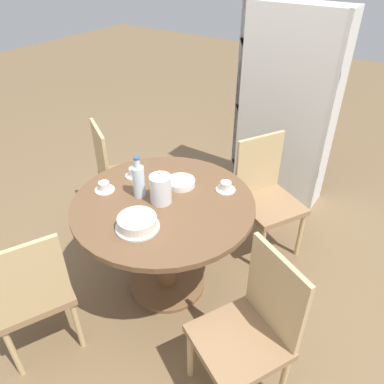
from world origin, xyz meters
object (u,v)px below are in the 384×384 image
(bookshelf, at_px, (284,111))
(coffee_pot, at_px, (161,188))
(cake_main, at_px, (137,223))
(cup_b, at_px, (134,173))
(chair_b, at_px, (120,173))
(chair_d, at_px, (250,329))
(cup_c, at_px, (104,187))
(chair_c, at_px, (31,292))
(cup_a, at_px, (226,187))
(chair_a, at_px, (266,195))
(water_bottle, at_px, (139,180))

(bookshelf, relative_size, coffee_pot, 7.64)
(cake_main, bearing_deg, cup_b, 133.32)
(coffee_pot, distance_m, cup_b, 0.37)
(chair_b, xyz_separation_m, coffee_pot, (0.77, -0.40, 0.36))
(chair_d, xyz_separation_m, cup_c, (-1.19, 0.22, 0.29))
(chair_c, relative_size, cup_a, 7.16)
(chair_a, bearing_deg, chair_b, 138.30)
(coffee_pot, relative_size, water_bottle, 0.80)
(coffee_pot, bearing_deg, water_bottle, -170.44)
(chair_b, bearing_deg, chair_a, -129.53)
(water_bottle, distance_m, cup_c, 0.26)
(chair_d, distance_m, water_bottle, 1.08)
(cup_a, distance_m, cup_c, 0.79)
(chair_a, height_order, chair_c, same)
(chair_d, distance_m, cup_c, 1.25)
(chair_b, bearing_deg, cup_a, -152.40)
(chair_a, height_order, cup_a, chair_a)
(coffee_pot, xyz_separation_m, cup_b, (-0.34, 0.13, -0.08))
(cup_b, bearing_deg, bookshelf, 71.83)
(chair_a, distance_m, chair_d, 1.21)
(coffee_pot, bearing_deg, cup_c, -163.60)
(chair_c, distance_m, cup_c, 0.76)
(chair_a, height_order, cake_main, chair_a)
(chair_d, bearing_deg, cup_a, 156.49)
(coffee_pot, relative_size, cup_b, 1.74)
(chair_c, bearing_deg, coffee_pot, -175.10)
(chair_d, bearing_deg, water_bottle, -170.37)
(cup_b, bearing_deg, cup_a, 18.48)
(coffee_pot, bearing_deg, chair_c, -110.41)
(coffee_pot, distance_m, cup_c, 0.40)
(chair_a, relative_size, bookshelf, 0.54)
(water_bottle, height_order, cup_c, water_bottle)
(chair_a, bearing_deg, cup_b, 162.13)
(chair_a, height_order, bookshelf, bookshelf)
(bookshelf, height_order, cake_main, bookshelf)
(bookshelf, relative_size, water_bottle, 6.14)
(chair_b, bearing_deg, cup_b, 179.35)
(coffee_pot, height_order, cup_c, coffee_pot)
(chair_d, relative_size, cup_c, 7.16)
(bookshelf, xyz_separation_m, cup_a, (0.13, -1.24, -0.07))
(cup_a, relative_size, cup_b, 1.00)
(chair_a, relative_size, chair_d, 1.00)
(water_bottle, relative_size, cup_b, 2.16)
(coffee_pot, bearing_deg, cake_main, -80.32)
(bookshelf, distance_m, cup_a, 1.25)
(cake_main, bearing_deg, bookshelf, 87.24)
(cake_main, bearing_deg, coffee_pot, 99.68)
(cake_main, bearing_deg, chair_d, -4.15)
(chair_b, xyz_separation_m, bookshelf, (0.90, 1.18, 0.36))
(bookshelf, bearing_deg, chair_d, 109.53)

